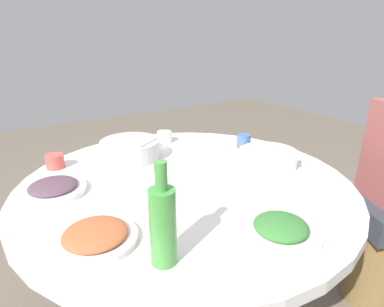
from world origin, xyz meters
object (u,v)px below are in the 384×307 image
dish_eggplant (53,188)px  tea_cup_side (55,161)px  round_dining_table (186,202)px  green_bottle (163,224)px  tea_cup_near (244,141)px  soup_bowl (268,158)px  dish_greens (281,229)px  tea_cup_far (164,137)px  stool_for_diner_left (380,262)px  rice_bowl (130,149)px  dish_stirfry (96,236)px

dish_eggplant → tea_cup_side: 0.26m
round_dining_table → green_bottle: (-0.31, -0.40, 0.22)m
green_bottle → tea_cup_near: (0.78, 0.59, -0.08)m
soup_bowl → tea_cup_near: size_ratio=3.71×
dish_greens → tea_cup_near: size_ratio=3.42×
soup_bowl → green_bottle: 0.79m
tea_cup_far → stool_for_diner_left: size_ratio=0.18×
tea_cup_near → tea_cup_far: bearing=137.5°
round_dining_table → tea_cup_near: bearing=21.8°
dish_eggplant → green_bottle: green_bottle is taller
soup_bowl → stool_for_diner_left: bearing=-37.3°
soup_bowl → dish_greens: soup_bowl is taller
round_dining_table → dish_eggplant: size_ratio=5.68×
rice_bowl → tea_cup_near: size_ratio=4.01×
tea_cup_near → stool_for_diner_left: (0.41, -0.61, -0.54)m
dish_eggplant → tea_cup_side: size_ratio=2.99×
dish_eggplant → tea_cup_side: (0.05, 0.25, 0.01)m
rice_bowl → dish_stirfry: (-0.34, -0.58, -0.03)m
round_dining_table → tea_cup_side: bearing=135.5°
rice_bowl → stool_for_diner_left: (0.97, -0.78, -0.55)m
green_bottle → dish_greens: bearing=-13.0°
round_dining_table → stool_for_diner_left: 1.06m
tea_cup_side → stool_for_diner_left: 1.65m
dish_greens → dish_eggplant: dish_greens is taller
dish_stirfry → tea_cup_far: bearing=50.1°
dish_eggplant → tea_cup_near: 0.96m
tea_cup_far → stool_for_diner_left: tea_cup_far is taller
green_bottle → round_dining_table: bearing=52.4°
green_bottle → tea_cup_near: bearing=37.0°
rice_bowl → dish_stirfry: bearing=-120.5°
soup_bowl → dish_stirfry: bearing=-169.4°
dish_stirfry → tea_cup_far: size_ratio=3.05×
green_bottle → stool_for_diner_left: size_ratio=0.66×
round_dining_table → rice_bowl: (-0.10, 0.36, 0.15)m
soup_bowl → tea_cup_far: 0.60m
dish_stirfry → stool_for_diner_left: 1.43m
dish_stirfry → tea_cup_near: tea_cup_near is taller
round_dining_table → soup_bowl: 0.43m
tea_cup_side → round_dining_table: bearing=-44.5°
green_bottle → stool_for_diner_left: bearing=-1.2°
round_dining_table → soup_bowl: (0.40, -0.06, 0.13)m
tea_cup_far → tea_cup_near: bearing=-42.5°
dish_stirfry → tea_cup_side: (0.01, 0.64, 0.01)m
round_dining_table → dish_greens: size_ratio=5.55×
dish_eggplant → tea_cup_far: tea_cup_far is taller
tea_cup_far → tea_cup_side: 0.59m
soup_bowl → dish_eggplant: size_ratio=1.11×
round_dining_table → tea_cup_near: size_ratio=18.99×
soup_bowl → stool_for_diner_left: (0.47, -0.36, -0.54)m
rice_bowl → tea_cup_side: size_ratio=3.59×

